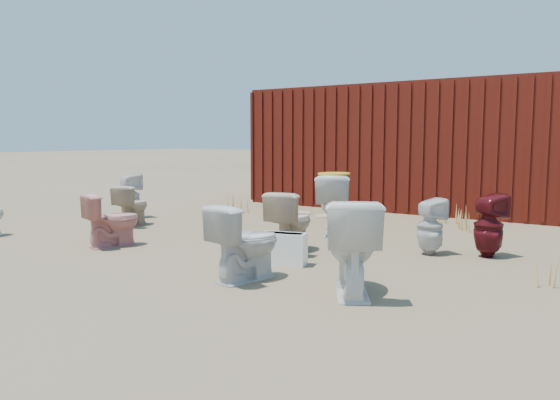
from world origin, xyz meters
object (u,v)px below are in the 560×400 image
Objects in this scene: toilet_front_c at (246,242)px; toilet_back_a at (130,196)px; toilet_front_maroon at (489,226)px; toilet_back_e at (430,226)px; toilet_back_yellowlid at (334,204)px; loose_tank at (283,249)px; toilet_front_e at (352,246)px; toilet_front_pink at (112,220)px; toilet_back_beige_right at (291,222)px; shipping_container at (406,147)px; toilet_back_beige_left at (132,205)px.

toilet_front_c is 4.77m from toilet_back_a.
toilet_front_maroon is at bearing -114.38° from toilet_front_c.
toilet_back_yellowlid is at bearing 12.29° from toilet_back_e.
loose_tank is at bearing -179.56° from toilet_back_a.
toilet_front_e is at bearing 97.09° from toilet_back_yellowlid.
toilet_front_pink is 3.05m from toilet_back_yellowlid.
toilet_back_yellowlid is 2.08m from loose_tank.
toilet_back_a is (-5.29, 2.07, -0.04)m from toilet_front_e.
toilet_back_beige_right is 1.41m from toilet_back_yellowlid.
toilet_front_pink is (-1.54, -6.14, -0.86)m from shipping_container.
toilet_front_e is at bearing 101.43° from toilet_front_maroon.
toilet_back_a is at bearing -16.63° from toilet_front_c.
shipping_container is 12.00× the size of loose_tank.
toilet_front_c is 0.78m from loose_tank.
toilet_front_maroon reaches higher than toilet_back_beige_left.
toilet_back_yellowlid is (-0.17, 1.40, 0.06)m from toilet_back_beige_right.
shipping_container reaches higher than toilet_front_c.
toilet_back_yellowlid reaches higher than toilet_front_maroon.
toilet_back_a reaches higher than loose_tank.
toilet_front_pink is 1.67m from toilet_back_beige_left.
toilet_back_a is 4.42m from loose_tank.
toilet_back_a is at bearing 29.07° from toilet_front_maroon.
shipping_container is 7.01× the size of toilet_front_e.
toilet_back_a is 0.91× the size of toilet_back_yellowlid.
toilet_front_maroon reaches higher than toilet_front_pink.
toilet_front_maroon is (4.13, 2.01, 0.03)m from toilet_front_pink.
toilet_back_yellowlid reaches higher than toilet_front_e.
toilet_back_e is at bearing 135.12° from toilet_back_yellowlid.
toilet_back_beige_left is (-5.22, -0.75, -0.04)m from toilet_front_maroon.
toilet_front_maroon is 1.10× the size of toilet_back_e.
toilet_front_maroon is at bearing -57.86° from shipping_container.
toilet_front_c is 1.49× the size of loose_tank.
toilet_front_e is (-0.64, -2.25, 0.06)m from toilet_front_maroon.
toilet_back_beige_right is at bearing 100.66° from loose_tank.
toilet_front_maroon is 2.42m from loose_tank.
toilet_front_c is at bearing -170.86° from toilet_front_pink.
toilet_front_c is at bearing -22.53° from toilet_front_e.
toilet_front_maroon is 1.48× the size of loose_tank.
loose_tank is at bearing -58.81° from toilet_front_e.
toilet_front_pink is 0.92× the size of toilet_back_beige_right.
toilet_back_beige_right reaches higher than toilet_front_pink.
shipping_container reaches higher than toilet_front_e.
toilet_back_beige_left is at bearing 161.11° from toilet_back_a.
toilet_front_e is at bearing 122.14° from toilet_back_e.
toilet_front_e is at bearing -43.71° from loose_tank.
toilet_front_c is (2.43, -0.38, 0.03)m from toilet_front_pink.
toilet_back_yellowlid is at bearing 87.68° from loose_tank.
shipping_container is at bearing -133.88° from toilet_back_beige_left.
toilet_front_e is 1.30m from loose_tank.
toilet_back_beige_right is at bearing -172.62° from toilet_back_a.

